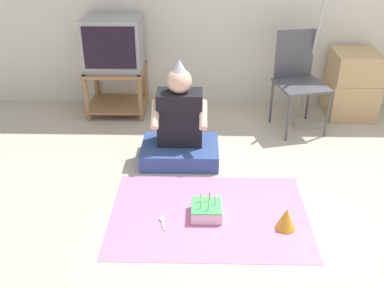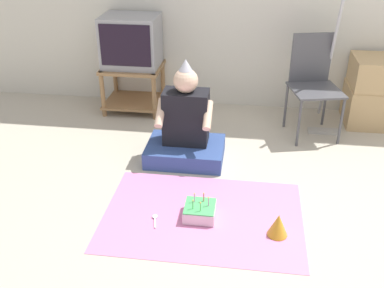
{
  "view_description": "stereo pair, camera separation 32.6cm",
  "coord_description": "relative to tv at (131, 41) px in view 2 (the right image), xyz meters",
  "views": [
    {
      "loc": [
        -0.72,
        -2.46,
        1.9
      ],
      "look_at": [
        -0.78,
        0.41,
        0.35
      ],
      "focal_mm": 42.0,
      "sensor_mm": 36.0,
      "label": 1
    },
    {
      "loc": [
        -0.39,
        -2.44,
        1.9
      ],
      "look_at": [
        -0.78,
        0.41,
        0.35
      ],
      "focal_mm": 42.0,
      "sensor_mm": 36.0,
      "label": 2
    }
  ],
  "objects": [
    {
      "name": "dust_mop",
      "position": [
        1.88,
        -0.21,
        -0.34
      ],
      "size": [
        0.28,
        0.44,
        1.24
      ],
      "color": "#B2ADA3",
      "rests_on": "ground_plane"
    },
    {
      "name": "party_hat_blue",
      "position": [
        1.41,
        -1.86,
        -0.63
      ],
      "size": [
        0.13,
        0.13,
        0.15
      ],
      "color": "gold",
      "rests_on": "party_cloth"
    },
    {
      "name": "ground_plane",
      "position": [
        1.56,
        -1.76,
        -0.71
      ],
      "size": [
        16.0,
        16.0,
        0.0
      ],
      "primitive_type": "plane",
      "color": "#BCB29E"
    },
    {
      "name": "birthday_cake",
      "position": [
        0.89,
        -1.74,
        -0.66
      ],
      "size": [
        0.21,
        0.21,
        0.16
      ],
      "color": "silver",
      "rests_on": "party_cloth"
    },
    {
      "name": "tv_stand",
      "position": [
        -0.0,
        -0.01,
        -0.43
      ],
      "size": [
        0.58,
        0.5,
        0.46
      ],
      "color": "#997047",
      "rests_on": "ground_plane"
    },
    {
      "name": "folding_chair",
      "position": [
        1.73,
        -0.29,
        -0.2
      ],
      "size": [
        0.51,
        0.52,
        0.89
      ],
      "color": "#4C4C51",
      "rests_on": "ground_plane"
    },
    {
      "name": "plastic_spoon_near",
      "position": [
        0.59,
        -1.81,
        -0.7
      ],
      "size": [
        0.05,
        0.14,
        0.01
      ],
      "color": "white",
      "rests_on": "party_cloth"
    },
    {
      "name": "party_cloth",
      "position": [
        0.91,
        -1.73,
        -0.71
      ],
      "size": [
        1.36,
        0.95,
        0.01
      ],
      "color": "pink",
      "rests_on": "ground_plane"
    },
    {
      "name": "tv",
      "position": [
        0.0,
        0.0,
        0.0
      ],
      "size": [
        0.54,
        0.44,
        0.49
      ],
      "color": "#99999E",
      "rests_on": "tv_stand"
    },
    {
      "name": "cardboard_box_stack",
      "position": [
        2.33,
        -0.03,
        -0.39
      ],
      "size": [
        0.45,
        0.47,
        0.65
      ],
      "color": "tan",
      "rests_on": "ground_plane"
    },
    {
      "name": "person_seated",
      "position": [
        0.68,
        -0.95,
        -0.45
      ],
      "size": [
        0.63,
        0.47,
        0.85
      ],
      "color": "#334C8C",
      "rests_on": "ground_plane"
    }
  ]
}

